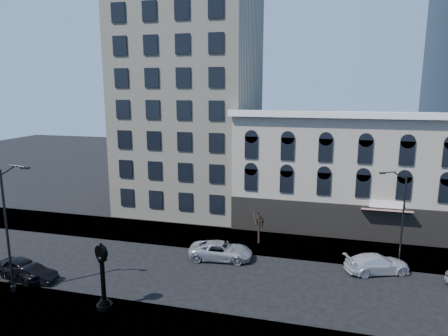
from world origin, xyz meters
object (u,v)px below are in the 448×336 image
(car_near_b, at_px, (32,273))
(street_lamp_near, at_px, (12,196))
(street_clock, at_px, (103,279))
(car_near_a, at_px, (23,269))

(car_near_b, bearing_deg, street_lamp_near, -160.85)
(street_clock, relative_size, car_near_b, 1.20)
(street_lamp_near, xyz_separation_m, car_near_b, (-0.63, 1.79, -6.71))
(car_near_a, relative_size, car_near_b, 1.20)
(car_near_a, height_order, car_near_b, car_near_a)
(car_near_a, bearing_deg, car_near_b, -89.34)
(street_clock, distance_m, car_near_a, 9.04)
(street_clock, height_order, street_lamp_near, street_lamp_near)
(street_lamp_near, bearing_deg, car_near_a, 122.75)
(car_near_b, bearing_deg, street_clock, -106.61)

